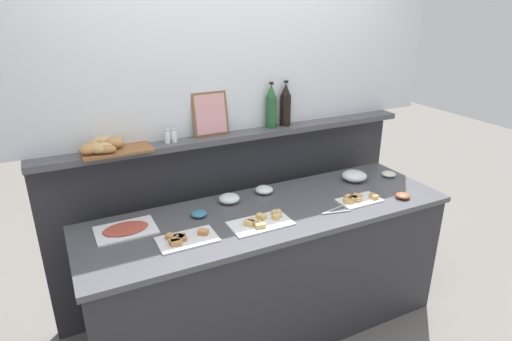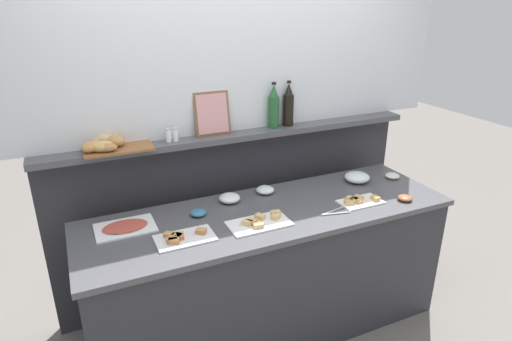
{
  "view_description": "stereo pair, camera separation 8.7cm",
  "coord_description": "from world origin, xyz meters",
  "px_view_note": "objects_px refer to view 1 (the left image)",
  "views": [
    {
      "loc": [
        -1.15,
        -2.1,
        2.12
      ],
      "look_at": [
        -0.05,
        0.1,
        1.13
      ],
      "focal_mm": 30.46,
      "sensor_mm": 36.0,
      "label": 1
    },
    {
      "loc": [
        -1.07,
        -2.14,
        2.12
      ],
      "look_at": [
        -0.05,
        0.1,
        1.13
      ],
      "focal_mm": 30.46,
      "sensor_mm": 36.0,
      "label": 2
    }
  ],
  "objects_px": {
    "condiment_bowl_cream": "(199,214)",
    "framed_picture": "(210,114)",
    "condiment_bowl_red": "(389,174)",
    "salt_shaker": "(167,136)",
    "cold_cuts_platter": "(126,230)",
    "glass_bowl_small": "(229,199)",
    "glass_bowl_large": "(264,190)",
    "serving_tongs": "(334,211)",
    "wine_bottle_dark": "(286,105)",
    "pepper_shaker": "(174,135)",
    "sandwich_platter_front": "(261,222)",
    "glass_bowl_medium": "(354,176)",
    "sandwich_platter_side": "(185,239)",
    "condiment_bowl_teal": "(403,196)",
    "sandwich_platter_rear": "(358,199)",
    "bread_basket": "(105,146)",
    "wine_bottle_green": "(271,107)"
  },
  "relations": [
    {
      "from": "condiment_bowl_teal",
      "to": "wine_bottle_green",
      "type": "distance_m",
      "value": 1.06
    },
    {
      "from": "sandwich_platter_side",
      "to": "cold_cuts_platter",
      "type": "xyz_separation_m",
      "value": [
        -0.27,
        0.25,
        -0.0
      ]
    },
    {
      "from": "serving_tongs",
      "to": "cold_cuts_platter",
      "type": "bearing_deg",
      "value": 164.39
    },
    {
      "from": "serving_tongs",
      "to": "wine_bottle_dark",
      "type": "relative_size",
      "value": 0.58
    },
    {
      "from": "condiment_bowl_red",
      "to": "framed_picture",
      "type": "xyz_separation_m",
      "value": [
        -1.23,
        0.4,
        0.5
      ]
    },
    {
      "from": "glass_bowl_medium",
      "to": "bread_basket",
      "type": "relative_size",
      "value": 0.42
    },
    {
      "from": "cold_cuts_platter",
      "to": "condiment_bowl_teal",
      "type": "relative_size",
      "value": 3.49
    },
    {
      "from": "glass_bowl_small",
      "to": "wine_bottle_green",
      "type": "relative_size",
      "value": 0.43
    },
    {
      "from": "sandwich_platter_side",
      "to": "sandwich_platter_rear",
      "type": "xyz_separation_m",
      "value": [
        1.15,
        -0.03,
        0.0
      ]
    },
    {
      "from": "glass_bowl_small",
      "to": "sandwich_platter_rear",
      "type": "bearing_deg",
      "value": -25.39
    },
    {
      "from": "wine_bottle_dark",
      "to": "sandwich_platter_rear",
      "type": "bearing_deg",
      "value": -72.46
    },
    {
      "from": "wine_bottle_green",
      "to": "wine_bottle_dark",
      "type": "height_order",
      "value": "same"
    },
    {
      "from": "sandwich_platter_side",
      "to": "sandwich_platter_rear",
      "type": "height_order",
      "value": "same"
    },
    {
      "from": "glass_bowl_large",
      "to": "sandwich_platter_front",
      "type": "bearing_deg",
      "value": -119.77
    },
    {
      "from": "glass_bowl_small",
      "to": "sandwich_platter_side",
      "type": "bearing_deg",
      "value": -140.61
    },
    {
      "from": "sandwich_platter_side",
      "to": "condiment_bowl_cream",
      "type": "relative_size",
      "value": 3.28
    },
    {
      "from": "serving_tongs",
      "to": "wine_bottle_dark",
      "type": "height_order",
      "value": "wine_bottle_dark"
    },
    {
      "from": "condiment_bowl_cream",
      "to": "salt_shaker",
      "type": "xyz_separation_m",
      "value": [
        -0.07,
        0.33,
        0.4
      ]
    },
    {
      "from": "sandwich_platter_side",
      "to": "condiment_bowl_cream",
      "type": "distance_m",
      "value": 0.29
    },
    {
      "from": "glass_bowl_small",
      "to": "bread_basket",
      "type": "relative_size",
      "value": 0.32
    },
    {
      "from": "condiment_bowl_red",
      "to": "sandwich_platter_front",
      "type": "bearing_deg",
      "value": -169.25
    },
    {
      "from": "wine_bottle_dark",
      "to": "salt_shaker",
      "type": "distance_m",
      "value": 0.87
    },
    {
      "from": "sandwich_platter_front",
      "to": "bread_basket",
      "type": "distance_m",
      "value": 1.02
    },
    {
      "from": "wine_bottle_green",
      "to": "pepper_shaker",
      "type": "distance_m",
      "value": 0.71
    },
    {
      "from": "wine_bottle_green",
      "to": "wine_bottle_dark",
      "type": "distance_m",
      "value": 0.12
    },
    {
      "from": "glass_bowl_small",
      "to": "glass_bowl_large",
      "type": "bearing_deg",
      "value": 5.51
    },
    {
      "from": "sandwich_platter_front",
      "to": "glass_bowl_medium",
      "type": "xyz_separation_m",
      "value": [
        0.89,
        0.27,
        0.02
      ]
    },
    {
      "from": "framed_picture",
      "to": "salt_shaker",
      "type": "bearing_deg",
      "value": -172.85
    },
    {
      "from": "serving_tongs",
      "to": "salt_shaker",
      "type": "relative_size",
      "value": 2.12
    },
    {
      "from": "glass_bowl_medium",
      "to": "wine_bottle_green",
      "type": "xyz_separation_m",
      "value": [
        -0.51,
        0.33,
        0.49
      ]
    },
    {
      "from": "condiment_bowl_cream",
      "to": "wine_bottle_dark",
      "type": "distance_m",
      "value": 1.01
    },
    {
      "from": "framed_picture",
      "to": "glass_bowl_small",
      "type": "bearing_deg",
      "value": -89.26
    },
    {
      "from": "pepper_shaker",
      "to": "framed_picture",
      "type": "xyz_separation_m",
      "value": [
        0.26,
        0.04,
        0.1
      ]
    },
    {
      "from": "condiment_bowl_cream",
      "to": "wine_bottle_green",
      "type": "relative_size",
      "value": 0.31
    },
    {
      "from": "glass_bowl_small",
      "to": "pepper_shaker",
      "type": "relative_size",
      "value": 1.57
    },
    {
      "from": "cold_cuts_platter",
      "to": "condiment_bowl_cream",
      "type": "relative_size",
      "value": 3.41
    },
    {
      "from": "condiment_bowl_teal",
      "to": "sandwich_platter_side",
      "type": "bearing_deg",
      "value": 175.25
    },
    {
      "from": "glass_bowl_small",
      "to": "salt_shaker",
      "type": "height_order",
      "value": "salt_shaker"
    },
    {
      "from": "condiment_bowl_teal",
      "to": "wine_bottle_green",
      "type": "xyz_separation_m",
      "value": [
        -0.61,
        0.71,
        0.5
      ]
    },
    {
      "from": "condiment_bowl_red",
      "to": "serving_tongs",
      "type": "relative_size",
      "value": 0.56
    },
    {
      "from": "wine_bottle_green",
      "to": "framed_picture",
      "type": "xyz_separation_m",
      "value": [
        -0.44,
        0.02,
        -0.0
      ]
    },
    {
      "from": "cold_cuts_platter",
      "to": "wine_bottle_green",
      "type": "xyz_separation_m",
      "value": [
        1.11,
        0.34,
        0.51
      ]
    },
    {
      "from": "sandwich_platter_front",
      "to": "wine_bottle_green",
      "type": "distance_m",
      "value": 0.88
    },
    {
      "from": "glass_bowl_small",
      "to": "pepper_shaker",
      "type": "xyz_separation_m",
      "value": [
        -0.27,
        0.24,
        0.4
      ]
    },
    {
      "from": "cold_cuts_platter",
      "to": "salt_shaker",
      "type": "height_order",
      "value": "salt_shaker"
    },
    {
      "from": "condiment_bowl_teal",
      "to": "pepper_shaker",
      "type": "bearing_deg",
      "value": 152.31
    },
    {
      "from": "bread_basket",
      "to": "sandwich_platter_front",
      "type": "bearing_deg",
      "value": -38.01
    },
    {
      "from": "glass_bowl_medium",
      "to": "wine_bottle_dark",
      "type": "relative_size",
      "value": 0.56
    },
    {
      "from": "wine_bottle_dark",
      "to": "pepper_shaker",
      "type": "height_order",
      "value": "wine_bottle_dark"
    },
    {
      "from": "condiment_bowl_cream",
      "to": "framed_picture",
      "type": "bearing_deg",
      "value": 57.35
    }
  ]
}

